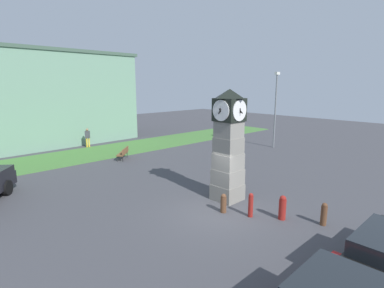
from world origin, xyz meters
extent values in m
plane|color=#424247|center=(0.00, 0.00, 0.00)|extent=(82.48, 82.48, 0.00)
cube|color=slate|center=(1.67, 0.76, 0.40)|extent=(1.29, 1.29, 0.80)
cube|color=gray|center=(1.67, 0.76, 1.20)|extent=(1.23, 1.23, 0.80)
cube|color=gray|center=(1.67, 0.76, 2.00)|extent=(1.18, 1.18, 0.80)
cube|color=gray|center=(1.67, 0.76, 2.79)|extent=(1.13, 1.13, 0.80)
cube|color=gray|center=(1.67, 0.76, 3.59)|extent=(1.07, 1.07, 0.80)
cube|color=black|center=(1.67, 0.76, 4.54)|extent=(1.20, 1.20, 1.10)
cylinder|color=white|center=(1.67, 1.38, 4.54)|extent=(0.98, 0.04, 0.98)
cube|color=black|center=(1.67, 1.41, 4.54)|extent=(0.06, 0.22, 0.06)
cube|color=black|center=(1.67, 1.41, 4.54)|extent=(0.04, 0.27, 0.31)
cylinder|color=white|center=(1.67, 0.14, 4.54)|extent=(0.98, 0.04, 0.98)
cube|color=black|center=(1.67, 0.11, 4.54)|extent=(0.06, 0.08, 0.22)
cube|color=black|center=(1.67, 0.11, 4.54)|extent=(0.04, 0.30, 0.27)
cylinder|color=white|center=(2.29, 0.76, 4.54)|extent=(0.04, 0.98, 0.98)
cube|color=black|center=(2.32, 0.76, 4.54)|extent=(0.04, 0.06, 0.22)
cube|color=black|center=(2.32, 0.76, 4.54)|extent=(0.36, 0.04, 0.16)
cylinder|color=white|center=(1.05, 0.76, 4.54)|extent=(0.04, 0.98, 0.98)
cube|color=black|center=(1.02, 0.76, 4.54)|extent=(0.13, 0.06, 0.22)
cube|color=black|center=(1.02, 0.76, 4.54)|extent=(0.26, 0.04, 0.31)
pyramid|color=black|center=(1.67, 0.76, 5.31)|extent=(1.26, 1.26, 0.44)
cylinder|color=brown|center=(0.33, -0.13, 0.36)|extent=(0.27, 0.27, 0.72)
sphere|color=brown|center=(0.33, -0.13, 0.76)|extent=(0.25, 0.25, 0.25)
cylinder|color=maroon|center=(0.85, -1.25, 0.48)|extent=(0.21, 0.21, 0.96)
sphere|color=maroon|center=(0.85, -1.25, 0.99)|extent=(0.19, 0.19, 0.19)
cylinder|color=maroon|center=(1.62, -2.34, 0.45)|extent=(0.31, 0.31, 0.89)
sphere|color=maroon|center=(1.62, -2.34, 0.94)|extent=(0.28, 0.28, 0.28)
cylinder|color=brown|center=(2.38, -3.81, 0.41)|extent=(0.25, 0.25, 0.82)
sphere|color=brown|center=(2.38, -3.81, 0.86)|extent=(0.23, 0.23, 0.23)
cylinder|color=black|center=(-1.74, -5.54, 0.32)|extent=(0.64, 0.23, 0.64)
cylinder|color=black|center=(1.86, -5.80, 0.32)|extent=(0.64, 0.22, 0.64)
cylinder|color=black|center=(-0.96, -5.79, 0.32)|extent=(0.64, 0.22, 0.64)
cylinder|color=black|center=(-6.28, 9.15, 0.40)|extent=(0.71, 0.81, 0.80)
cube|color=brown|center=(2.12, 11.70, 0.45)|extent=(1.50, 1.47, 0.08)
cube|color=brown|center=(2.29, 11.52, 0.70)|extent=(1.20, 1.15, 0.40)
cylinder|color=#262628|center=(2.45, 12.29, 0.23)|extent=(0.06, 0.06, 0.45)
cylinder|color=#262628|center=(1.52, 11.41, 0.23)|extent=(0.06, 0.06, 0.45)
cylinder|color=#262628|center=(2.72, 12.00, 0.23)|extent=(0.06, 0.06, 0.45)
cylinder|color=#262628|center=(1.80, 11.12, 0.23)|extent=(0.06, 0.06, 0.45)
cylinder|color=gold|center=(2.22, 17.74, 0.44)|extent=(0.14, 0.14, 0.88)
cylinder|color=gold|center=(2.06, 17.86, 0.44)|extent=(0.14, 0.14, 0.88)
cube|color=#3F3F47|center=(2.14, 17.80, 1.21)|extent=(0.46, 0.43, 0.66)
sphere|color=#8C664C|center=(2.14, 17.80, 1.65)|extent=(0.24, 0.24, 0.24)
cylinder|color=#3F3F47|center=(8.95, 5.87, 0.40)|extent=(0.14, 0.14, 0.80)
cylinder|color=#3F3F47|center=(9.14, 5.84, 0.40)|extent=(0.14, 0.14, 0.80)
cube|color=#338C4C|center=(9.04, 5.86, 1.10)|extent=(0.43, 0.29, 0.60)
sphere|color=tan|center=(9.04, 5.86, 1.51)|extent=(0.22, 0.22, 0.22)
cylinder|color=slate|center=(14.61, 6.04, 3.28)|extent=(0.14, 0.14, 6.56)
cube|color=silver|center=(14.61, 6.04, 6.68)|extent=(0.50, 0.24, 0.24)
cube|color=gray|center=(-0.51, 22.45, 4.27)|extent=(17.84, 7.92, 8.54)
cube|color=#405849|center=(-0.51, 22.45, 8.69)|extent=(18.38, 8.16, 0.30)
cube|color=#477A38|center=(-0.72, 15.12, 0.02)|extent=(49.49, 5.24, 0.04)
camera|label=1|loc=(-9.51, -8.42, 5.75)|focal=28.00mm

